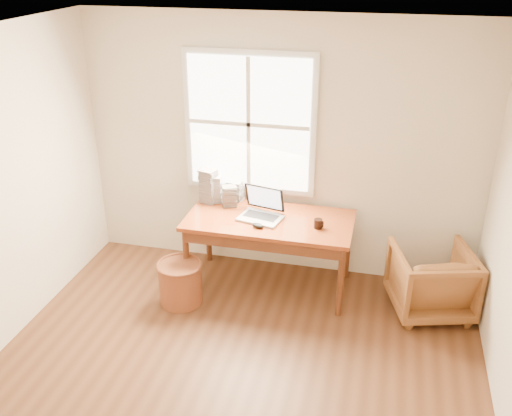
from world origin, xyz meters
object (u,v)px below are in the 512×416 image
Objects in this scene: armchair at (431,281)px; cd_stack_a at (214,189)px; wicker_stool at (180,283)px; coffee_mug at (318,224)px; laptop at (260,205)px; desk at (269,220)px.

armchair is 2.28m from cd_stack_a.
armchair is 2.52× the size of cd_stack_a.
wicker_stool is 4.60× the size of coffee_mug.
laptop is at bearing -17.29° from armchair.
laptop is 1.46× the size of cd_stack_a.
coffee_mug is (0.48, -0.09, 0.06)m from desk.
coffee_mug reaches higher than wicker_stool.
coffee_mug is (1.24, 0.40, 0.59)m from wicker_stool.
cd_stack_a reaches higher than coffee_mug.
cd_stack_a is at bearing 165.27° from laptop.
armchair is at bearing -8.97° from coffee_mug.
desk is 3.91× the size of wicker_stool.
wicker_stool is at bearing -172.22° from coffee_mug.
wicker_stool is 1.01m from cd_stack_a.
armchair is 2.35m from wicker_stool.
cd_stack_a is at bearing 80.47° from wicker_stool.
desk is at bearing 36.76° from laptop.
wicker_stool is at bearing -99.53° from cd_stack_a.
wicker_stool is 1.45× the size of cd_stack_a.
wicker_stool is (-0.76, -0.48, -0.53)m from desk.
armchair is (1.55, -0.07, -0.41)m from desk.
cd_stack_a is at bearing 153.11° from coffee_mug.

